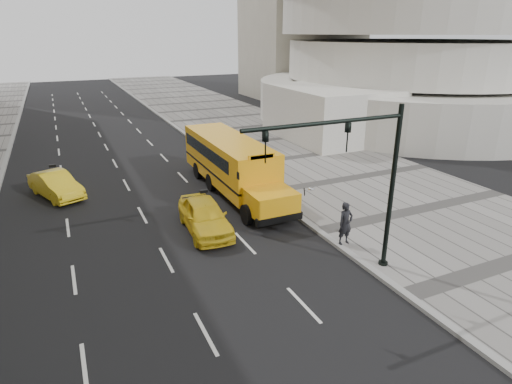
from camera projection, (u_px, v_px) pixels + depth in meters
name	position (u px, v px, depth m)	size (l,w,h in m)	color
ground	(162.00, 212.00, 22.04)	(140.00, 140.00, 0.00)	black
sidewalk_museum	(352.00, 179.00, 26.74)	(12.00, 140.00, 0.15)	gray
curb_museum	(266.00, 193.00, 24.37)	(0.30, 140.00, 0.15)	gray
school_bus	(230.00, 160.00, 24.60)	(2.96, 11.56, 3.19)	#F5A611
taxi_near	(205.00, 216.00, 19.66)	(1.80, 4.48, 1.53)	yellow
taxi_far	(56.00, 185.00, 23.81)	(1.49, 4.28, 1.41)	yellow
pedestrian	(345.00, 223.00, 18.10)	(0.69, 0.45, 1.88)	black
traffic_signal	(363.00, 173.00, 14.85)	(6.18, 0.36, 6.40)	black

